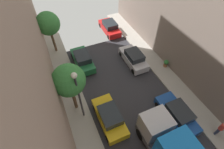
{
  "coord_description": "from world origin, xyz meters",
  "views": [
    {
      "loc": [
        -5.27,
        -1.07,
        13.69
      ],
      "look_at": [
        -0.48,
        9.79,
        0.5
      ],
      "focal_mm": 26.97,
      "sensor_mm": 36.0,
      "label": 1
    }
  ],
  "objects_px": {
    "parked_car_right_2": "(177,114)",
    "street_tree_2": "(69,81)",
    "parked_car_left_3": "(110,117)",
    "potted_plant_2": "(166,63)",
    "parked_car_right_3": "(134,58)",
    "lamp_post": "(78,91)",
    "pedestrian": "(221,128)",
    "street_tree_0": "(48,24)",
    "parked_car_right_4": "(110,27)",
    "parked_car_left_4": "(83,60)"
  },
  "relations": [
    {
      "from": "parked_car_left_4",
      "to": "street_tree_0",
      "type": "distance_m",
      "value": 5.31
    },
    {
      "from": "parked_car_left_3",
      "to": "parked_car_right_3",
      "type": "bearing_deg",
      "value": 46.36
    },
    {
      "from": "pedestrian",
      "to": "street_tree_0",
      "type": "relative_size",
      "value": 0.34
    },
    {
      "from": "parked_car_right_2",
      "to": "potted_plant_2",
      "type": "xyz_separation_m",
      "value": [
        2.96,
        5.66,
        -0.1
      ]
    },
    {
      "from": "parked_car_left_3",
      "to": "parked_car_right_4",
      "type": "distance_m",
      "value": 13.66
    },
    {
      "from": "parked_car_left_3",
      "to": "street_tree_0",
      "type": "height_order",
      "value": "street_tree_0"
    },
    {
      "from": "pedestrian",
      "to": "potted_plant_2",
      "type": "bearing_deg",
      "value": 84.21
    },
    {
      "from": "parked_car_right_4",
      "to": "lamp_post",
      "type": "height_order",
      "value": "lamp_post"
    },
    {
      "from": "parked_car_right_3",
      "to": "lamp_post",
      "type": "bearing_deg",
      "value": -149.67
    },
    {
      "from": "parked_car_left_3",
      "to": "lamp_post",
      "type": "relative_size",
      "value": 0.76
    },
    {
      "from": "parked_car_right_3",
      "to": "street_tree_2",
      "type": "xyz_separation_m",
      "value": [
        -7.67,
        -3.19,
        3.19
      ]
    },
    {
      "from": "parked_car_right_4",
      "to": "parked_car_left_3",
      "type": "bearing_deg",
      "value": -113.29
    },
    {
      "from": "parked_car_right_2",
      "to": "street_tree_2",
      "type": "xyz_separation_m",
      "value": [
        -7.67,
        4.57,
        3.19
      ]
    },
    {
      "from": "parked_car_left_3",
      "to": "street_tree_0",
      "type": "distance_m",
      "value": 11.97
    },
    {
      "from": "parked_car_left_4",
      "to": "lamp_post",
      "type": "relative_size",
      "value": 0.76
    },
    {
      "from": "parked_car_left_4",
      "to": "pedestrian",
      "type": "bearing_deg",
      "value": -58.57
    },
    {
      "from": "street_tree_0",
      "to": "potted_plant_2",
      "type": "bearing_deg",
      "value": -35.88
    },
    {
      "from": "parked_car_right_4",
      "to": "pedestrian",
      "type": "height_order",
      "value": "pedestrian"
    },
    {
      "from": "parked_car_right_4",
      "to": "pedestrian",
      "type": "bearing_deg",
      "value": -82.9
    },
    {
      "from": "pedestrian",
      "to": "street_tree_2",
      "type": "relative_size",
      "value": 0.34
    },
    {
      "from": "parked_car_right_3",
      "to": "lamp_post",
      "type": "distance_m",
      "value": 8.99
    },
    {
      "from": "parked_car_right_4",
      "to": "potted_plant_2",
      "type": "height_order",
      "value": "parked_car_right_4"
    },
    {
      "from": "street_tree_2",
      "to": "parked_car_right_2",
      "type": "bearing_deg",
      "value": -30.81
    },
    {
      "from": "parked_car_right_4",
      "to": "street_tree_0",
      "type": "xyz_separation_m",
      "value": [
        -7.76,
        -1.24,
        3.14
      ]
    },
    {
      "from": "lamp_post",
      "to": "pedestrian",
      "type": "bearing_deg",
      "value": -32.39
    },
    {
      "from": "parked_car_right_2",
      "to": "parked_car_right_3",
      "type": "height_order",
      "value": "same"
    },
    {
      "from": "street_tree_2",
      "to": "parked_car_left_3",
      "type": "bearing_deg",
      "value": -47.45
    },
    {
      "from": "parked_car_left_3",
      "to": "potted_plant_2",
      "type": "relative_size",
      "value": 4.76
    },
    {
      "from": "parked_car_right_4",
      "to": "potted_plant_2",
      "type": "xyz_separation_m",
      "value": [
        2.96,
        -8.99,
        -0.1
      ]
    },
    {
      "from": "parked_car_left_3",
      "to": "parked_car_right_2",
      "type": "distance_m",
      "value": 5.79
    },
    {
      "from": "parked_car_right_3",
      "to": "pedestrian",
      "type": "xyz_separation_m",
      "value": [
        2.14,
        -10.26,
        0.35
      ]
    },
    {
      "from": "potted_plant_2",
      "to": "pedestrian",
      "type": "bearing_deg",
      "value": -95.79
    },
    {
      "from": "parked_car_left_4",
      "to": "potted_plant_2",
      "type": "height_order",
      "value": "parked_car_left_4"
    },
    {
      "from": "potted_plant_2",
      "to": "lamp_post",
      "type": "xyz_separation_m",
      "value": [
        -10.26,
        -2.17,
        3.15
      ]
    },
    {
      "from": "parked_car_right_2",
      "to": "parked_car_left_3",
      "type": "bearing_deg",
      "value": 158.73
    },
    {
      "from": "potted_plant_2",
      "to": "parked_car_right_3",
      "type": "bearing_deg",
      "value": 144.6
    },
    {
      "from": "parked_car_left_4",
      "to": "parked_car_right_2",
      "type": "relative_size",
      "value": 1.0
    },
    {
      "from": "street_tree_0",
      "to": "potted_plant_2",
      "type": "distance_m",
      "value": 13.62
    },
    {
      "from": "pedestrian",
      "to": "street_tree_0",
      "type": "xyz_separation_m",
      "value": [
        -9.89,
        15.9,
        2.79
      ]
    },
    {
      "from": "parked_car_left_4",
      "to": "street_tree_0",
      "type": "xyz_separation_m",
      "value": [
        -2.36,
        3.58,
        3.14
      ]
    },
    {
      "from": "parked_car_right_2",
      "to": "pedestrian",
      "type": "xyz_separation_m",
      "value": [
        2.14,
        -2.49,
        0.35
      ]
    },
    {
      "from": "parked_car_right_4",
      "to": "parked_car_left_4",
      "type": "bearing_deg",
      "value": -138.29
    },
    {
      "from": "pedestrian",
      "to": "parked_car_right_4",
      "type": "bearing_deg",
      "value": 97.1
    },
    {
      "from": "parked_car_right_2",
      "to": "parked_car_left_4",
      "type": "bearing_deg",
      "value": 118.77
    },
    {
      "from": "street_tree_0",
      "to": "street_tree_2",
      "type": "xyz_separation_m",
      "value": [
        0.09,
        -8.84,
        0.06
      ]
    },
    {
      "from": "parked_car_left_3",
      "to": "parked_car_left_4",
      "type": "distance_m",
      "value": 7.73
    },
    {
      "from": "parked_car_right_4",
      "to": "street_tree_2",
      "type": "relative_size",
      "value": 0.82
    },
    {
      "from": "pedestrian",
      "to": "lamp_post",
      "type": "bearing_deg",
      "value": 147.61
    },
    {
      "from": "parked_car_right_3",
      "to": "street_tree_2",
      "type": "distance_m",
      "value": 8.9
    },
    {
      "from": "street_tree_0",
      "to": "potted_plant_2",
      "type": "relative_size",
      "value": 5.69
    }
  ]
}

